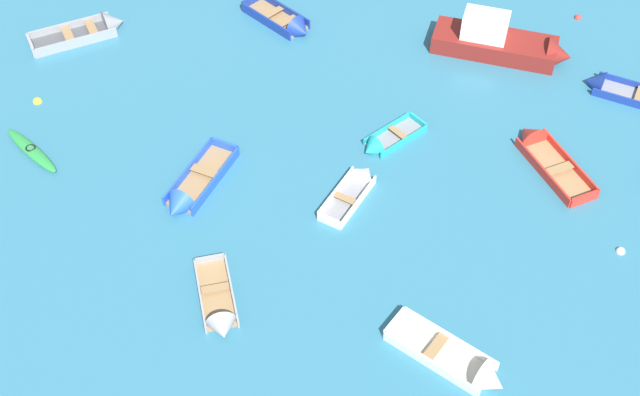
{
  "coord_description": "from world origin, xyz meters",
  "views": [
    {
      "loc": [
        2.17,
        -3.38,
        24.51
      ],
      "look_at": [
        0.0,
        18.44,
        0.15
      ],
      "focal_mm": 46.29,
      "sensor_mm": 36.0,
      "label": 1
    }
  ],
  "objects_px": {
    "rowboat_deep_blue_cluster_inner": "(288,24)",
    "rowboat_grey_far_right": "(97,29)",
    "rowboat_grey_back_row_center": "(220,314)",
    "mooring_buoy_near_foreground": "(578,18)",
    "rowboat_red_midfield_right": "(539,148)",
    "motor_launch_maroon_midfield_left": "(505,43)",
    "mooring_buoy_between_boats_left": "(620,251)",
    "rowboat_blue_distant_center": "(188,194)",
    "kayak_green_near_right": "(31,150)",
    "rowboat_deep_blue_far_back": "(610,88)",
    "rowboat_turquoise_far_left": "(381,144)",
    "mooring_buoy_central": "(38,102)",
    "rowboat_white_outer_right": "(469,369)",
    "rowboat_white_back_row_left": "(357,185)"
  },
  "relations": [
    {
      "from": "rowboat_white_outer_right",
      "to": "rowboat_grey_back_row_center",
      "type": "bearing_deg",
      "value": 171.24
    },
    {
      "from": "rowboat_white_outer_right",
      "to": "rowboat_red_midfield_right",
      "type": "relative_size",
      "value": 0.95
    },
    {
      "from": "rowboat_grey_back_row_center",
      "to": "mooring_buoy_between_boats_left",
      "type": "bearing_deg",
      "value": 16.9
    },
    {
      "from": "rowboat_grey_far_right",
      "to": "rowboat_deep_blue_far_back",
      "type": "relative_size",
      "value": 1.07
    },
    {
      "from": "mooring_buoy_between_boats_left",
      "to": "mooring_buoy_central",
      "type": "bearing_deg",
      "value": 166.14
    },
    {
      "from": "mooring_buoy_central",
      "to": "rowboat_blue_distant_center",
      "type": "bearing_deg",
      "value": -32.39
    },
    {
      "from": "rowboat_deep_blue_cluster_inner",
      "to": "rowboat_white_back_row_left",
      "type": "relative_size",
      "value": 1.15
    },
    {
      "from": "rowboat_grey_far_right",
      "to": "mooring_buoy_between_boats_left",
      "type": "bearing_deg",
      "value": -25.8
    },
    {
      "from": "rowboat_deep_blue_far_back",
      "to": "mooring_buoy_between_boats_left",
      "type": "height_order",
      "value": "rowboat_deep_blue_far_back"
    },
    {
      "from": "rowboat_deep_blue_far_back",
      "to": "rowboat_white_back_row_left",
      "type": "height_order",
      "value": "rowboat_deep_blue_far_back"
    },
    {
      "from": "mooring_buoy_central",
      "to": "motor_launch_maroon_midfield_left",
      "type": "bearing_deg",
      "value": 14.8
    },
    {
      "from": "motor_launch_maroon_midfield_left",
      "to": "rowboat_deep_blue_far_back",
      "type": "bearing_deg",
      "value": -25.23
    },
    {
      "from": "rowboat_blue_distant_center",
      "to": "rowboat_grey_far_right",
      "type": "height_order",
      "value": "rowboat_grey_far_right"
    },
    {
      "from": "rowboat_blue_distant_center",
      "to": "mooring_buoy_central",
      "type": "height_order",
      "value": "rowboat_blue_distant_center"
    },
    {
      "from": "rowboat_blue_distant_center",
      "to": "mooring_buoy_central",
      "type": "relative_size",
      "value": 10.98
    },
    {
      "from": "rowboat_blue_distant_center",
      "to": "rowboat_deep_blue_cluster_inner",
      "type": "bearing_deg",
      "value": 77.61
    },
    {
      "from": "rowboat_white_outer_right",
      "to": "rowboat_turquoise_far_left",
      "type": "bearing_deg",
      "value": 108.21
    },
    {
      "from": "rowboat_deep_blue_far_back",
      "to": "mooring_buoy_between_boats_left",
      "type": "xyz_separation_m",
      "value": [
        -0.82,
        -9.42,
        -0.18
      ]
    },
    {
      "from": "rowboat_white_outer_right",
      "to": "rowboat_grey_far_right",
      "type": "distance_m",
      "value": 24.59
    },
    {
      "from": "rowboat_deep_blue_far_back",
      "to": "mooring_buoy_central",
      "type": "relative_size",
      "value": 10.47
    },
    {
      "from": "rowboat_grey_far_right",
      "to": "kayak_green_near_right",
      "type": "bearing_deg",
      "value": -92.75
    },
    {
      "from": "mooring_buoy_between_boats_left",
      "to": "rowboat_red_midfield_right",
      "type": "bearing_deg",
      "value": 117.58
    },
    {
      "from": "rowboat_deep_blue_cluster_inner",
      "to": "rowboat_deep_blue_far_back",
      "type": "distance_m",
      "value": 15.44
    },
    {
      "from": "rowboat_grey_far_right",
      "to": "motor_launch_maroon_midfield_left",
      "type": "relative_size",
      "value": 0.7
    },
    {
      "from": "rowboat_deep_blue_cluster_inner",
      "to": "rowboat_grey_far_right",
      "type": "bearing_deg",
      "value": -171.87
    },
    {
      "from": "rowboat_deep_blue_cluster_inner",
      "to": "rowboat_red_midfield_right",
      "type": "relative_size",
      "value": 0.87
    },
    {
      "from": "rowboat_grey_back_row_center",
      "to": "motor_launch_maroon_midfield_left",
      "type": "height_order",
      "value": "motor_launch_maroon_midfield_left"
    },
    {
      "from": "rowboat_grey_back_row_center",
      "to": "rowboat_red_midfield_right",
      "type": "distance_m",
      "value": 15.22
    },
    {
      "from": "mooring_buoy_between_boats_left",
      "to": "rowboat_white_back_row_left",
      "type": "bearing_deg",
      "value": 167.31
    },
    {
      "from": "motor_launch_maroon_midfield_left",
      "to": "rowboat_deep_blue_far_back",
      "type": "height_order",
      "value": "motor_launch_maroon_midfield_left"
    },
    {
      "from": "rowboat_blue_distant_center",
      "to": "kayak_green_near_right",
      "type": "xyz_separation_m",
      "value": [
        -7.08,
        1.84,
        -0.05
      ]
    },
    {
      "from": "rowboat_turquoise_far_left",
      "to": "rowboat_white_outer_right",
      "type": "relative_size",
      "value": 0.68
    },
    {
      "from": "rowboat_turquoise_far_left",
      "to": "rowboat_white_back_row_left",
      "type": "distance_m",
      "value": 2.62
    },
    {
      "from": "rowboat_blue_distant_center",
      "to": "rowboat_white_outer_right",
      "type": "bearing_deg",
      "value": -31.91
    },
    {
      "from": "rowboat_grey_back_row_center",
      "to": "mooring_buoy_central",
      "type": "bearing_deg",
      "value": 134.12
    },
    {
      "from": "rowboat_grey_far_right",
      "to": "rowboat_white_back_row_left",
      "type": "height_order",
      "value": "rowboat_grey_far_right"
    },
    {
      "from": "rowboat_deep_blue_cluster_inner",
      "to": "mooring_buoy_between_boats_left",
      "type": "height_order",
      "value": "rowboat_deep_blue_cluster_inner"
    },
    {
      "from": "rowboat_grey_far_right",
      "to": "mooring_buoy_between_boats_left",
      "type": "distance_m",
      "value": 26.09
    },
    {
      "from": "rowboat_red_midfield_right",
      "to": "rowboat_grey_far_right",
      "type": "relative_size",
      "value": 0.98
    },
    {
      "from": "rowboat_grey_back_row_center",
      "to": "rowboat_deep_blue_far_back",
      "type": "height_order",
      "value": "rowboat_deep_blue_far_back"
    },
    {
      "from": "rowboat_deep_blue_cluster_inner",
      "to": "rowboat_red_midfield_right",
      "type": "distance_m",
      "value": 13.85
    },
    {
      "from": "rowboat_deep_blue_far_back",
      "to": "rowboat_turquoise_far_left",
      "type": "bearing_deg",
      "value": -155.32
    },
    {
      "from": "rowboat_white_back_row_left",
      "to": "mooring_buoy_central",
      "type": "bearing_deg",
      "value": 165.33
    },
    {
      "from": "rowboat_deep_blue_far_back",
      "to": "rowboat_white_back_row_left",
      "type": "bearing_deg",
      "value": -147.0
    },
    {
      "from": "rowboat_grey_back_row_center",
      "to": "mooring_buoy_near_foreground",
      "type": "xyz_separation_m",
      "value": [
        14.56,
        19.29,
        -0.16
      ]
    },
    {
      "from": "mooring_buoy_central",
      "to": "rowboat_deep_blue_cluster_inner",
      "type": "bearing_deg",
      "value": 32.11
    },
    {
      "from": "motor_launch_maroon_midfield_left",
      "to": "mooring_buoy_near_foreground",
      "type": "distance_m",
      "value": 5.1
    },
    {
      "from": "rowboat_white_outer_right",
      "to": "kayak_green_near_right",
      "type": "relative_size",
      "value": 1.37
    },
    {
      "from": "rowboat_blue_distant_center",
      "to": "mooring_buoy_central",
      "type": "xyz_separation_m",
      "value": [
        -7.92,
        5.03,
        -0.21
      ]
    },
    {
      "from": "rowboat_blue_distant_center",
      "to": "mooring_buoy_central",
      "type": "distance_m",
      "value": 9.39
    }
  ]
}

